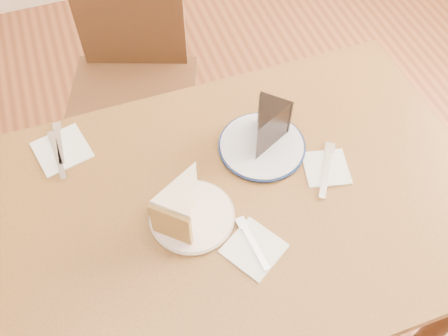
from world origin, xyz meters
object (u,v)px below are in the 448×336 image
plate_navy (262,146)px  table (237,222)px  chair_far (133,87)px  plate_cream (192,216)px  carrot_cake (185,200)px  chocolate_cake (266,130)px

plate_navy → table: bearing=-130.8°
table → chair_far: bearing=99.9°
plate_cream → carrot_cake: carrot_cake is taller
plate_navy → carrot_cake: (-0.24, -0.12, 0.06)m
table → chocolate_cake: bearing=48.1°
carrot_cake → chocolate_cake: size_ratio=1.10×
table → carrot_cake: bearing=175.9°
carrot_cake → table: bearing=38.3°
table → plate_navy: plate_navy is taller
chair_far → plate_navy: size_ratio=4.13×
plate_cream → carrot_cake: size_ratio=1.46×
plate_navy → carrot_cake: carrot_cake is taller
carrot_cake → plate_cream: bearing=-13.0°
chair_far → chocolate_cake: size_ratio=7.50×
chocolate_cake → table: bearing=92.4°
plate_navy → carrot_cake: bearing=-152.8°
chair_far → chocolate_cake: bearing=133.1°
plate_navy → carrot_cake: size_ratio=1.64×
plate_navy → chocolate_cake: 0.06m
table → chair_far: 0.74m
carrot_cake → plate_navy: bearing=69.7°
chair_far → plate_cream: (0.01, -0.72, 0.26)m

